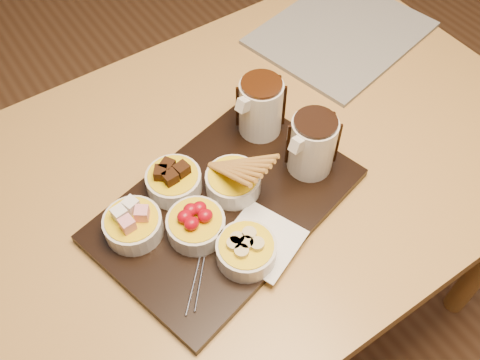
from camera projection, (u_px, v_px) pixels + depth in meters
ground at (248, 311)px, 1.64m from camera, size 5.00×5.00×0.00m
dining_table at (252, 186)px, 1.12m from camera, size 1.20×0.80×0.75m
serving_board at (226, 204)px, 0.96m from camera, size 0.52×0.40×0.02m
napkin at (262, 241)px, 0.91m from camera, size 0.16×0.16×0.00m
bowl_marshmallows at (133, 226)px, 0.90m from camera, size 0.10×0.10×0.04m
bowl_cake at (174, 182)px, 0.96m from camera, size 0.10×0.10×0.04m
bowl_strawberries at (196, 226)px, 0.90m from camera, size 0.10×0.10×0.04m
bowl_biscotti at (233, 182)px, 0.96m from camera, size 0.10×0.10×0.04m
bowl_bananas at (246, 251)px, 0.87m from camera, size 0.10×0.10×0.04m
pitcher_dark_chocolate at (312, 145)px, 0.96m from camera, size 0.10×0.10×0.12m
pitcher_milk_chocolate at (261, 108)px, 1.02m from camera, size 0.10×0.10×0.12m
fondue_skewers at (203, 243)px, 0.90m from camera, size 0.21×0.20×0.01m
newspaper at (341, 33)px, 1.26m from camera, size 0.44×0.38×0.01m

